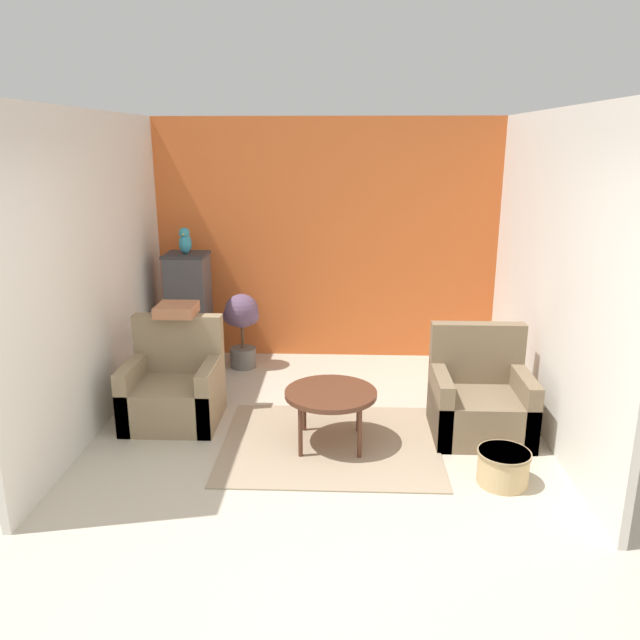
% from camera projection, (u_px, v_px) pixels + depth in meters
% --- Properties ---
extents(ground_plane, '(20.00, 20.00, 0.00)m').
position_uv_depth(ground_plane, '(308.00, 543.00, 3.94)').
color(ground_plane, beige).
rests_on(ground_plane, ground).
extents(wall_back_accent, '(3.96, 0.06, 2.70)m').
position_uv_depth(wall_back_accent, '(327.00, 241.00, 7.07)').
color(wall_back_accent, orange).
rests_on(wall_back_accent, ground_plane).
extents(wall_left, '(0.06, 3.62, 2.70)m').
position_uv_depth(wall_left, '(95.00, 272.00, 5.38)').
color(wall_left, silver).
rests_on(wall_left, ground_plane).
extents(wall_right, '(0.06, 3.62, 2.70)m').
position_uv_depth(wall_right, '(552.00, 276.00, 5.22)').
color(wall_right, silver).
rests_on(wall_right, ground_plane).
extents(area_rug, '(1.80, 1.49, 0.01)m').
position_uv_depth(area_rug, '(331.00, 443.00, 5.22)').
color(area_rug, gray).
rests_on(area_rug, ground_plane).
extents(coffee_table, '(0.76, 0.76, 0.48)m').
position_uv_depth(coffee_table, '(331.00, 396.00, 5.10)').
color(coffee_table, '#512D1E').
rests_on(coffee_table, ground_plane).
extents(armchair_left, '(0.81, 0.72, 0.92)m').
position_uv_depth(armchair_left, '(174.00, 390.00, 5.60)').
color(armchair_left, '#8E7A5B').
rests_on(armchair_left, ground_plane).
extents(armchair_right, '(0.81, 0.72, 0.92)m').
position_uv_depth(armchair_right, '(480.00, 402.00, 5.34)').
color(armchair_right, '#7A664C').
rests_on(armchair_right, ground_plane).
extents(birdcage, '(0.48, 0.48, 1.28)m').
position_uv_depth(birdcage, '(189.00, 312.00, 6.87)').
color(birdcage, '#353539').
rests_on(birdcage, ground_plane).
extents(parrot, '(0.13, 0.24, 0.29)m').
position_uv_depth(parrot, '(185.00, 241.00, 6.66)').
color(parrot, teal).
rests_on(parrot, birdcage).
extents(potted_plant, '(0.41, 0.37, 0.84)m').
position_uv_depth(potted_plant, '(242.00, 321.00, 6.86)').
color(potted_plant, '#66605B').
rests_on(potted_plant, ground_plane).
extents(wicker_basket, '(0.39, 0.39, 0.26)m').
position_uv_depth(wicker_basket, '(503.00, 466.00, 4.59)').
color(wicker_basket, tan).
rests_on(wicker_basket, ground_plane).
extents(throw_pillow, '(0.35, 0.35, 0.10)m').
position_uv_depth(throw_pillow, '(177.00, 310.00, 5.64)').
color(throw_pillow, '#B2704C').
rests_on(throw_pillow, armchair_left).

